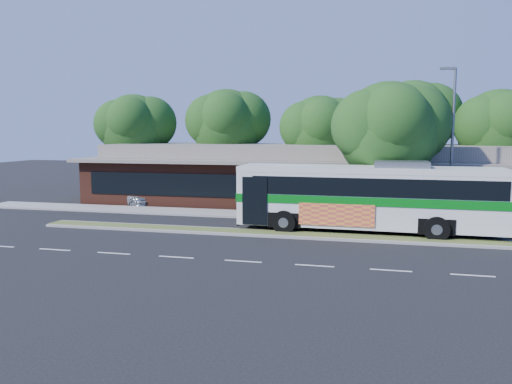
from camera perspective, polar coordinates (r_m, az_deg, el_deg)
ground at (r=25.88m, az=1.37°, el=-5.18°), size 120.00×120.00×0.00m
median_strip at (r=26.44m, az=1.64°, el=-4.75°), size 26.00×1.10×0.15m
sidewalk at (r=32.05m, az=3.76°, el=-2.74°), size 44.00×2.60×0.12m
parking_lot at (r=42.17m, az=-20.23°, el=-0.91°), size 14.00×12.00×0.01m
plaza_building at (r=38.25m, az=5.43°, el=1.93°), size 33.20×11.20×4.45m
lamp_post at (r=31.06m, az=21.45°, el=5.48°), size 0.93×0.18×9.07m
tree_bg_a at (r=44.56m, az=-13.17°, el=7.29°), size 6.47×5.80×8.63m
tree_bg_b at (r=42.58m, az=-2.77°, el=7.86°), size 6.69×6.00×9.00m
tree_bg_c at (r=40.08m, az=7.92°, el=7.08°), size 6.24×5.60×8.26m
tree_bg_d at (r=41.04m, az=18.01°, el=7.96°), size 6.91×6.20×9.37m
tree_bg_e at (r=40.94m, az=26.50°, el=6.63°), size 6.47×5.80×8.50m
transit_bus at (r=27.35m, az=12.73°, el=-0.10°), size 13.92×3.47×3.89m
sedan at (r=38.53m, az=-14.29°, el=-0.42°), size 4.86×3.47×1.31m
sidewalk_tree at (r=30.96m, az=15.67°, el=6.88°), size 6.64×5.95×8.38m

